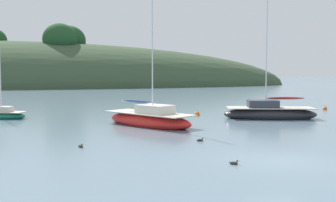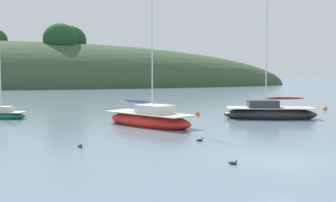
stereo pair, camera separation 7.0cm
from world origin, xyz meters
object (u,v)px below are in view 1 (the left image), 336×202
(sailboat_cream_ketch, at_px, (270,113))
(duck_lead, at_px, (200,140))
(duck_lone_left, at_px, (81,146))
(sailboat_red_portside, at_px, (149,119))
(duck_trailing, at_px, (234,163))
(mooring_buoy_inner, at_px, (325,109))
(mooring_buoy_outer, at_px, (197,114))

(sailboat_cream_ketch, distance_m, duck_lead, 12.79)
(duck_lone_left, bearing_deg, duck_lead, 2.69)
(sailboat_cream_ketch, height_order, sailboat_red_portside, sailboat_cream_ketch)
(sailboat_cream_ketch, relative_size, duck_trailing, 25.70)
(sailboat_cream_ketch, relative_size, mooring_buoy_inner, 18.28)
(mooring_buoy_outer, bearing_deg, duck_lone_left, -128.79)
(duck_lead, height_order, duck_trailing, same)
(sailboat_cream_ketch, distance_m, mooring_buoy_outer, 6.24)
(mooring_buoy_inner, xyz_separation_m, duck_lead, (-17.97, -14.61, -0.07))
(duck_lone_left, bearing_deg, sailboat_cream_ketch, 31.16)
(sailboat_red_portside, xyz_separation_m, mooring_buoy_inner, (19.44, 7.49, -0.33))
(mooring_buoy_inner, relative_size, duck_lone_left, 1.32)
(mooring_buoy_outer, relative_size, duck_lone_left, 1.32)
(sailboat_red_portside, distance_m, duck_lead, 7.28)
(sailboat_red_portside, relative_size, duck_trailing, 23.98)
(sailboat_cream_ketch, distance_m, mooring_buoy_inner, 10.55)
(mooring_buoy_inner, bearing_deg, duck_lead, -140.89)
(duck_trailing, bearing_deg, mooring_buoy_outer, 76.72)
(sailboat_red_portside, relative_size, mooring_buoy_inner, 17.06)
(sailboat_red_portside, xyz_separation_m, duck_lead, (1.47, -7.12, -0.40))
(duck_lone_left, bearing_deg, mooring_buoy_outer, 51.21)
(duck_lead, relative_size, duck_lone_left, 1.04)
(sailboat_red_portside, bearing_deg, mooring_buoy_inner, 21.06)
(mooring_buoy_inner, distance_m, duck_trailing, 27.51)
(mooring_buoy_outer, relative_size, duck_lead, 1.27)
(sailboat_red_portside, distance_m, mooring_buoy_inner, 20.84)
(duck_lead, xyz_separation_m, duck_trailing, (-0.44, -5.83, 0.00))
(mooring_buoy_inner, distance_m, mooring_buoy_outer, 14.16)
(sailboat_red_portside, relative_size, mooring_buoy_outer, 17.06)
(duck_lead, bearing_deg, sailboat_red_portside, 101.66)
(sailboat_cream_ketch, distance_m, sailboat_red_portside, 10.64)
(mooring_buoy_inner, bearing_deg, sailboat_cream_ketch, -148.41)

